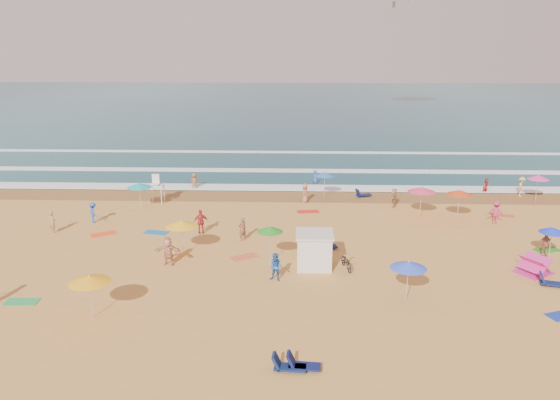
{
  "coord_description": "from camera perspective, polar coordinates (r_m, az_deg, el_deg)",
  "views": [
    {
      "loc": [
        -0.54,
        -33.36,
        12.83
      ],
      "look_at": [
        -1.89,
        6.0,
        1.5
      ],
      "focal_mm": 35.0,
      "sensor_mm": 36.0,
      "label": 1
    }
  ],
  "objects": [
    {
      "name": "cabana_roof",
      "position": [
        32.13,
        3.63,
        -3.57
      ],
      "size": [
        2.2,
        2.2,
        0.12
      ],
      "primitive_type": "cube",
      "color": "silver",
      "rests_on": "cabana"
    },
    {
      "name": "lifeguard_stand",
      "position": [
        46.34,
        -12.77,
        0.92
      ],
      "size": [
        1.2,
        1.2,
        2.1
      ],
      "primitive_type": null,
      "color": "white",
      "rests_on": "ground"
    },
    {
      "name": "ground",
      "position": [
        35.74,
        2.71,
        -5.0
      ],
      "size": [
        220.0,
        220.0,
        0.0
      ],
      "primitive_type": "plane",
      "color": "gold",
      "rests_on": "ground"
    },
    {
      "name": "beach_umbrellas",
      "position": [
        36.42,
        5.2,
        -1.14
      ],
      "size": [
        59.61,
        25.18,
        0.78
      ],
      "color": "#EEFF1A",
      "rests_on": "ground"
    },
    {
      "name": "wet_sand",
      "position": [
        47.62,
        2.54,
        0.41
      ],
      "size": [
        220.0,
        220.0,
        0.0
      ],
      "primitive_type": "plane",
      "color": "olive",
      "rests_on": "ground"
    },
    {
      "name": "surf_foam",
      "position": [
        56.14,
        2.47,
        2.93
      ],
      "size": [
        200.0,
        18.7,
        0.05
      ],
      "color": "white",
      "rests_on": "ground"
    },
    {
      "name": "beachgoers",
      "position": [
        39.83,
        2.13,
        -1.56
      ],
      "size": [
        42.49,
        26.14,
        2.0
      ],
      "color": "blue",
      "rests_on": "ground"
    },
    {
      "name": "loungers",
      "position": [
        32.95,
        13.73,
        -7.03
      ],
      "size": [
        53.78,
        27.28,
        0.34
      ],
      "color": "#101D52",
      "rests_on": "ground"
    },
    {
      "name": "cabana",
      "position": [
        32.5,
        3.6,
        -5.33
      ],
      "size": [
        2.0,
        2.0,
        2.0
      ],
      "primitive_type": "cube",
      "color": "silver",
      "rests_on": "ground"
    },
    {
      "name": "bicycle",
      "position": [
        32.54,
        6.96,
        -6.42
      ],
      "size": [
        0.99,
        1.84,
        0.92
      ],
      "primitive_type": "imported",
      "rotation": [
        0.0,
        0.0,
        0.23
      ],
      "color": "black",
      "rests_on": "ground"
    },
    {
      "name": "ocean",
      "position": [
        118.06,
        2.24,
        9.8
      ],
      "size": [
        220.0,
        140.0,
        0.18
      ],
      "primitive_type": "cube",
      "color": "#0C4756",
      "rests_on": "ground"
    },
    {
      "name": "towels",
      "position": [
        34.05,
        1.51,
        -6.06
      ],
      "size": [
        39.53,
        19.56,
        0.03
      ],
      "color": "red",
      "rests_on": "ground"
    }
  ]
}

